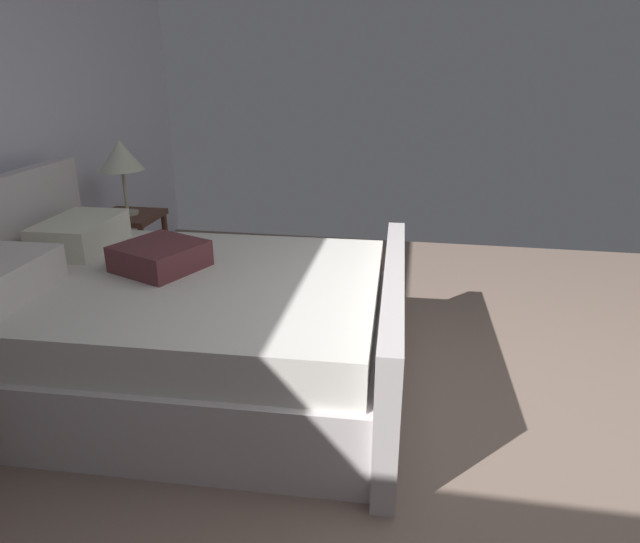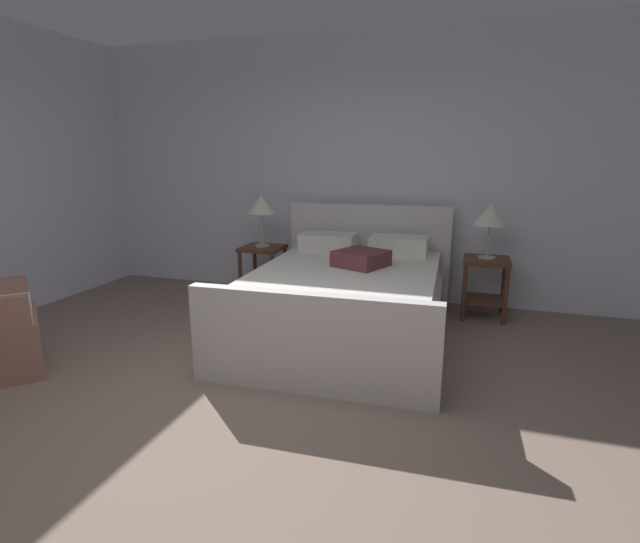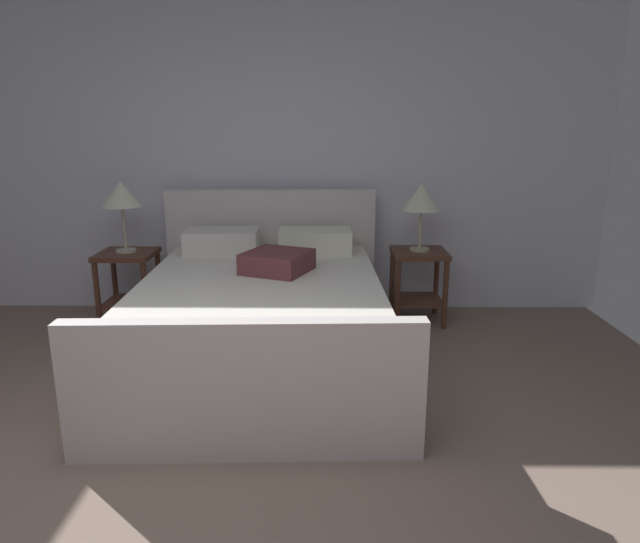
% 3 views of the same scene
% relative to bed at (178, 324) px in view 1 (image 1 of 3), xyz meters
% --- Properties ---
extents(ground_plane, '(6.13, 6.46, 0.02)m').
position_rel_bed_xyz_m(ground_plane, '(-0.29, -1.98, -0.35)').
color(ground_plane, '#7A6559').
extents(bed, '(1.81, 2.35, 1.08)m').
position_rel_bed_xyz_m(bed, '(0.00, 0.00, 0.00)').
color(bed, silver).
rests_on(bed, ground).
extents(nightstand_right, '(0.44, 0.44, 0.60)m').
position_rel_bed_xyz_m(nightstand_right, '(1.19, 0.88, 0.06)').
color(nightstand_right, '#523021').
rests_on(nightstand_right, ground).
extents(table_lamp_right, '(0.32, 0.32, 0.55)m').
position_rel_bed_xyz_m(table_lamp_right, '(1.19, 0.88, 0.69)').
color(table_lamp_right, '#B7B293').
rests_on(table_lamp_right, nightstand_right).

